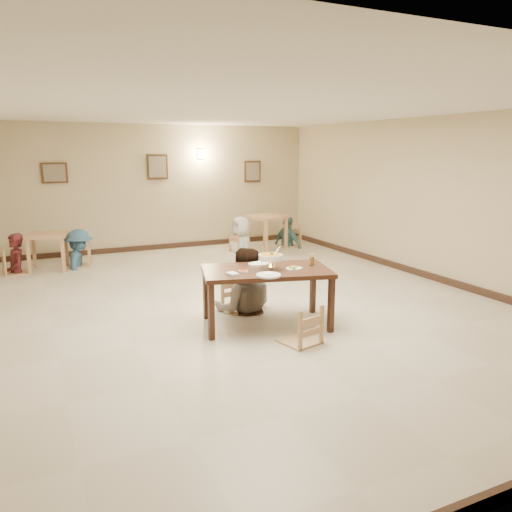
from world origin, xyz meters
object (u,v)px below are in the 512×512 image
bg_chair_ll (15,249)px  bg_diner_c (241,217)px  chair_far (240,279)px  main_diner (244,248)px  chair_near (300,307)px  bg_chair_lr (79,245)px  bg_diner_b (78,229)px  main_table (266,275)px  bg_diner_d (288,216)px  bg_table_right (265,221)px  bg_chair_rl (241,233)px  drink_glass (311,260)px  bg_table_left (47,240)px  bg_chair_rr (288,226)px  bg_diner_a (13,234)px  curry_warmer (271,257)px

bg_chair_ll → bg_diner_c: bg_diner_c is taller
chair_far → main_diner: bearing=-61.7°
chair_near → chair_far: bearing=-98.1°
bg_chair_lr → bg_diner_b: 0.34m
main_table → bg_diner_d: bearing=73.3°
bg_chair_ll → chair_far: bearing=-148.0°
bg_chair_lr → bg_diner_b: bearing=100.6°
bg_table_right → bg_chair_rl: bearing=-175.6°
main_table → drink_glass: size_ratio=11.86×
chair_far → bg_chair_ll: 5.02m
bg_table_left → bg_chair_rr: 5.62m
main_diner → bg_diner_b: (-1.95, 4.12, -0.17)m
chair_near → main_diner: bearing=-99.7°
bg_chair_rl → bg_diner_d: size_ratio=0.60×
bg_table_right → bg_diner_c: bg_diner_c is taller
bg_table_right → bg_chair_rl: 0.71m
bg_chair_ll → bg_diner_c: (4.88, 0.11, 0.36)m
main_table → bg_chair_ll: size_ratio=1.94×
bg_diner_a → bg_chair_lr: bearing=83.0°
chair_near → main_diner: main_diner is taller
chair_near → bg_chair_rl: size_ratio=1.02×
curry_warmer → bg_chair_ll: size_ratio=0.37×
curry_warmer → chair_near: bearing=-85.1°
bg_chair_rr → bg_diner_d: (-0.00, -0.00, 0.24)m
bg_chair_lr → bg_diner_c: 3.70m
drink_glass → bg_chair_lr: (-2.63, 4.92, -0.42)m
main_table → bg_chair_rl: 5.17m
bg_table_right → bg_chair_rr: size_ratio=1.00×
bg_table_left → bg_diner_c: 4.29m
bg_table_left → bg_chair_rr: bg_chair_rr is taller
bg_chair_lr → bg_chair_rr: size_ratio=0.84×
main_table → bg_diner_a: (-3.15, 4.76, 0.08)m
bg_table_left → bg_diner_d: 5.62m
main_diner → drink_glass: size_ratio=12.03×
curry_warmer → bg_chair_rr: size_ratio=0.34×
bg_chair_ll → bg_chair_rr: 6.22m
bg_diner_c → bg_diner_b: bearing=-93.1°
bg_table_left → bg_diner_c: bearing=0.4°
curry_warmer → drink_glass: 0.65m
chair_far → bg_chair_rr: bearing=44.7°
main_table → chair_far: bearing=108.3°
bg_diner_c → main_diner: bearing=-25.9°
bg_table_left → chair_far: bearing=-58.2°
main_diner → bg_chair_ll: bearing=-30.9°
main_table → curry_warmer: bearing=-38.9°
drink_glass → bg_diner_c: size_ratio=0.09×
bg_chair_lr → bg_diner_d: bg_diner_d is taller
drink_glass → bg_table_right: (1.71, 4.97, -0.18)m
bg_chair_rl → bg_diner_a: bearing=81.1°
main_diner → bg_table_right: size_ratio=1.80×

